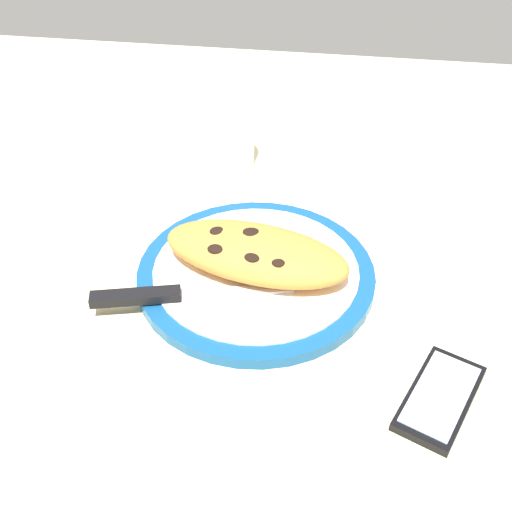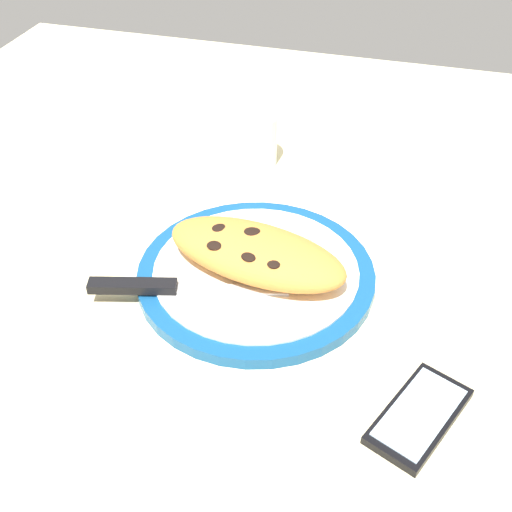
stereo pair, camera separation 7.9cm
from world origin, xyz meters
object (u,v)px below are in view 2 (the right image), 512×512
water_glass (252,142)px  smartphone (419,416)px  plate (256,274)px  calzone (256,255)px  knife (158,287)px  fork (251,231)px

water_glass → smartphone: bearing=124.6°
plate → water_glass: (8.39, -27.59, 2.77)cm
calzone → smartphone: bearing=144.1°
knife → smartphone: size_ratio=1.72×
fork → water_glass: water_glass is taller
plate → smartphone: bearing=143.4°
calzone → smartphone: (-21.77, 15.74, -3.83)cm
plate → fork: fork is taller
calzone → knife: (10.44, 6.66, -2.02)cm
smartphone → water_glass: bearing=-55.4°
calzone → knife: bearing=32.5°
fork → calzone: bearing=110.7°
plate → fork: (2.73, -6.99, 1.17)cm
fork → plate: bearing=111.3°
calzone → smartphone: size_ratio=1.81×
calzone → water_glass: water_glass is taller
fork → smartphone: bearing=136.6°
fork → knife: bearing=61.7°
fork → water_glass: 21.42cm
fork → knife: 16.07cm
calzone → smartphone: calzone is taller
plate → smartphone: size_ratio=2.17×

